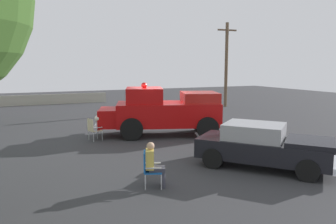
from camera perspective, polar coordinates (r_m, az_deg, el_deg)
The scene contains 9 objects.
ground_plane at distance 16.33m, azimuth -1.37°, elevation -3.80°, with size 60.00×60.00×0.00m, color #333335.
vintage_fire_truck at distance 15.77m, azimuth -0.85°, elevation 0.18°, with size 6.33×4.02×2.59m.
classic_hot_rod at distance 11.31m, azimuth 16.52°, elevation -5.67°, with size 4.23×4.52×1.46m.
lawn_chair_near_truck at distance 9.17m, azimuth -3.38°, elevation -9.57°, with size 0.64×0.64×1.02m.
lawn_chair_spare at distance 15.05m, azimuth -13.08°, elevation -2.75°, with size 0.62×0.63×1.02m.
spectator_seated at distance 9.14m, azimuth -2.55°, elevation -8.93°, with size 0.63×0.54×1.29m.
utility_pole at distance 27.24m, azimuth 10.22°, elevation 8.39°, with size 1.70×0.26×6.83m.
traffic_cone at distance 19.89m, azimuth -8.13°, elevation -0.83°, with size 0.40×0.40×0.64m.
background_fence at distance 30.23m, azimuth -23.05°, elevation 1.93°, with size 13.08×0.12×0.90m.
Camera 1 is at (6.11, 14.77, 3.38)m, focal length 34.66 mm.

